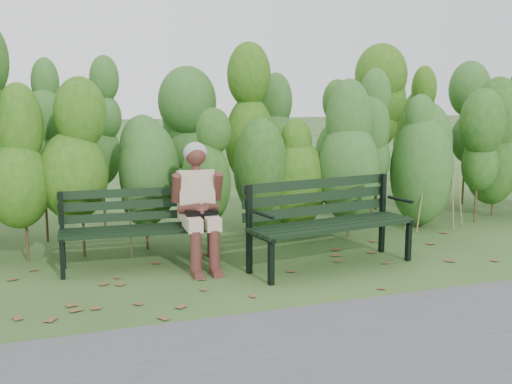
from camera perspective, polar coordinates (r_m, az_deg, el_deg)
name	(u,v)px	position (r m, az deg, el deg)	size (l,w,h in m)	color
ground	(268,275)	(5.78, 1.17, -7.89)	(80.00, 80.00, 0.00)	#2A471F
footpath	(395,373)	(3.93, 13.07, -16.48)	(60.00, 2.50, 0.01)	#474749
hedge_band	(214,132)	(7.31, -3.99, 5.71)	(11.04, 1.67, 2.42)	#47381E
leaf_litter	(265,277)	(5.71, 0.89, -8.06)	(5.86, 2.20, 0.01)	brown
bench_left	(139,221)	(6.09, -11.08, -2.76)	(1.57, 0.59, 0.77)	black
bench_right	(327,215)	(6.04, 6.77, -2.22)	(1.80, 0.84, 0.86)	black
seated_woman	(198,199)	(5.96, -5.52, -0.63)	(0.52, 0.76, 1.24)	#C3AC90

